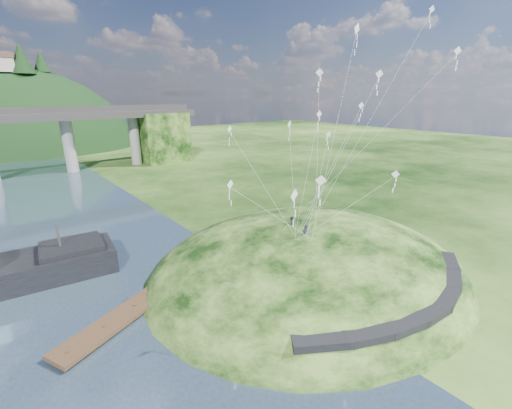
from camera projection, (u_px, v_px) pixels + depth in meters
ground at (263, 304)px, 30.51m from camera, size 320.00×320.00×0.00m
grass_hill at (308, 280)px, 37.20m from camera, size 36.00×32.00×13.00m
footpath at (414, 303)px, 27.04m from camera, size 22.29×5.84×0.83m
wooden_dock at (135, 307)px, 29.29m from camera, size 14.26×8.12×1.04m
kite_flyers at (298, 220)px, 34.19m from camera, size 1.58×3.35×1.92m
kite_swarm at (332, 117)px, 32.25m from camera, size 20.25×17.73×17.48m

